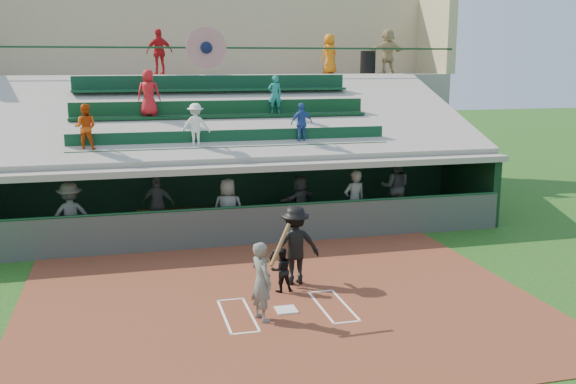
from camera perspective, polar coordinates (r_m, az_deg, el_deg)
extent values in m
plane|color=#1C4914|center=(13.57, -0.16, -10.56)|extent=(100.00, 100.00, 0.00)
cube|color=brown|center=(14.02, -0.67, -9.78)|extent=(11.00, 9.00, 0.02)
cube|color=white|center=(13.56, -0.16, -10.43)|extent=(0.43, 0.43, 0.03)
cube|color=white|center=(13.41, -3.33, -10.75)|extent=(0.05, 1.80, 0.01)
cube|color=white|center=(13.75, 2.92, -10.17)|extent=(0.05, 1.80, 0.01)
cube|color=white|center=(13.33, -5.69, -10.94)|extent=(0.05, 1.80, 0.01)
cube|color=white|center=(13.92, 5.11, -9.93)|extent=(0.05, 1.80, 0.01)
cube|color=white|center=(14.19, -5.14, -9.50)|extent=(0.60, 0.05, 0.01)
cube|color=white|center=(14.63, 2.90, -8.81)|extent=(0.60, 0.05, 0.01)
cube|color=white|center=(12.55, -3.77, -12.38)|extent=(0.60, 0.05, 0.01)
cube|color=white|center=(13.05, 5.29, -11.44)|extent=(0.60, 0.05, 0.01)
cube|color=gray|center=(19.85, -4.96, -3.35)|extent=(16.00, 3.50, 0.04)
cube|color=gray|center=(26.03, -7.52, 5.25)|extent=(20.00, 3.00, 4.60)
cube|color=#464A46|center=(18.05, -4.07, -3.11)|extent=(16.00, 0.06, 1.10)
cylinder|color=#133D22|center=(17.92, -4.10, -1.35)|extent=(16.00, 0.08, 0.08)
cube|color=black|center=(21.30, -5.79, 0.63)|extent=(16.00, 0.25, 2.20)
cube|color=black|center=(22.31, 15.69, 0.76)|extent=(0.25, 3.50, 2.20)
cube|color=gray|center=(19.41, -5.08, 2.88)|extent=(16.40, 3.90, 0.18)
cube|color=gray|center=(23.00, -6.46, 1.55)|extent=(16.40, 3.50, 2.30)
cube|color=gray|center=(24.45, -7.06, 4.86)|extent=(16.40, 0.30, 4.60)
cube|color=gray|center=(21.08, -5.96, 6.97)|extent=(16.40, 6.51, 2.37)
cube|color=#0C371C|center=(18.81, -4.83, 3.99)|extent=(9.40, 0.42, 0.08)
cube|color=#0C3722|center=(18.97, -4.94, 4.85)|extent=(9.40, 0.06, 0.45)
cube|color=#0B3419|center=(20.60, -5.75, 6.73)|extent=(9.40, 0.42, 0.08)
cube|color=#0C371B|center=(20.77, -5.85, 7.48)|extent=(9.40, 0.06, 0.45)
cube|color=#0C371F|center=(22.43, -6.54, 9.02)|extent=(9.40, 0.42, 0.08)
cube|color=#0C3520|center=(22.61, -6.63, 9.69)|extent=(9.40, 0.06, 0.45)
imported|color=#C7440B|center=(18.60, -17.57, 5.52)|extent=(0.70, 0.60, 1.28)
imported|color=white|center=(18.69, -8.20, 5.91)|extent=(0.88, 0.60, 1.24)
imported|color=#284BA0|center=(19.29, 1.23, 6.14)|extent=(0.75, 0.41, 1.21)
imported|color=red|center=(20.43, -12.28, 8.61)|extent=(0.77, 0.58, 1.43)
imported|color=#1A7771|center=(20.97, -1.16, 8.65)|extent=(0.46, 0.31, 1.23)
cylinder|color=#123A1E|center=(24.39, -7.29, 12.60)|extent=(20.00, 0.07, 0.07)
cylinder|color=#A61720|center=(24.37, -7.28, 12.61)|extent=(1.50, 0.06, 1.50)
sphere|color=#0D1537|center=(24.34, -7.27, 12.61)|extent=(0.44, 0.44, 0.44)
cube|color=tan|center=(27.39, -8.13, 13.71)|extent=(20.00, 0.40, 3.20)
cube|color=tan|center=(28.85, 12.96, 13.42)|extent=(0.40, 3.00, 3.20)
imported|color=#585A55|center=(12.84, -2.39, -7.93)|extent=(0.56, 0.68, 1.62)
cylinder|color=brown|center=(12.54, -0.70, -4.70)|extent=(0.56, 0.54, 0.75)
sphere|color=olive|center=(12.73, -1.83, -6.10)|extent=(0.10, 0.10, 0.10)
imported|color=black|center=(14.46, -0.59, -6.94)|extent=(0.52, 0.42, 1.01)
imported|color=black|center=(14.87, 0.61, -4.73)|extent=(1.21, 0.72, 1.85)
cube|color=olive|center=(20.86, -5.45, -2.00)|extent=(13.20, 3.76, 0.41)
imported|color=#565954|center=(18.62, -18.76, -1.96)|extent=(1.25, 0.80, 1.83)
imported|color=#5C5F5A|center=(19.66, -11.48, -1.06)|extent=(1.09, 0.71, 1.72)
imported|color=#5E605B|center=(18.38, -5.34, -1.59)|extent=(1.00, 0.77, 1.82)
imported|color=#535551|center=(20.21, 1.08, -0.72)|extent=(1.47, 1.14, 1.55)
imported|color=#565954|center=(19.28, 5.92, -0.84)|extent=(0.76, 0.57, 1.91)
imported|color=#535651|center=(21.51, 9.52, 0.44)|extent=(1.17, 1.05, 1.97)
cylinder|color=black|center=(26.85, 7.11, 11.35)|extent=(0.62, 0.62, 0.92)
imported|color=red|center=(24.61, -11.35, 12.10)|extent=(1.06, 0.63, 1.69)
imported|color=orange|center=(26.51, 3.70, 12.14)|extent=(0.92, 0.78, 1.59)
imported|color=tan|center=(26.93, 8.85, 12.26)|extent=(1.76, 0.86, 1.82)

